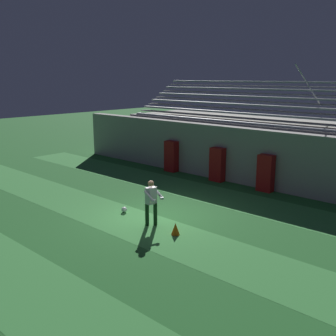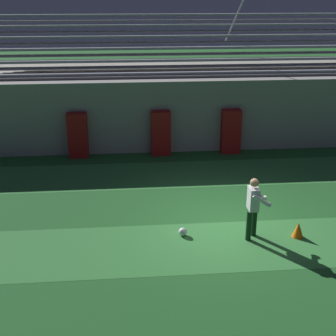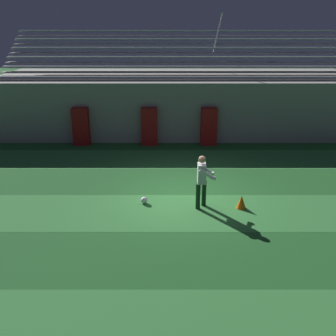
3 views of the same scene
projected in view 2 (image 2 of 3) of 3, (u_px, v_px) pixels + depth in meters
The scene contains 11 objects.
ground_plane at pixel (226, 225), 12.92m from camera, with size 80.00×80.00×0.00m, color #236028.
turf_stripe_mid at pixel (235, 245), 11.91m from camera, with size 28.00×2.46×0.01m, color #38843D.
turf_stripe_far at pixel (204, 173), 16.48m from camera, with size 28.00×2.46×0.01m, color #38843D.
back_wall at pixel (194, 115), 18.44m from camera, with size 24.00×0.60×2.80m, color #999691.
padding_pillar_gate_left at pixel (161, 133), 18.02m from camera, with size 0.74×0.44×1.73m, color maroon.
padding_pillar_gate_right at pixel (231, 131), 18.24m from camera, with size 0.74×0.44×1.73m, color maroon.
padding_pillar_far_left at pixel (78, 135), 17.76m from camera, with size 0.74×0.44×1.73m, color maroon.
bleacher_stand at pixel (186, 98), 20.90m from camera, with size 18.00×4.75×5.83m.
goalkeeper at pixel (254, 205), 11.92m from camera, with size 0.57×0.57×1.67m.
soccer_ball at pixel (183, 232), 12.32m from camera, with size 0.22×0.22×0.22m, color white.
traffic_cone at pixel (298, 230), 12.22m from camera, with size 0.30×0.30×0.42m, color orange.
Camera 2 is at (-2.60, -11.29, 6.15)m, focal length 50.00 mm.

